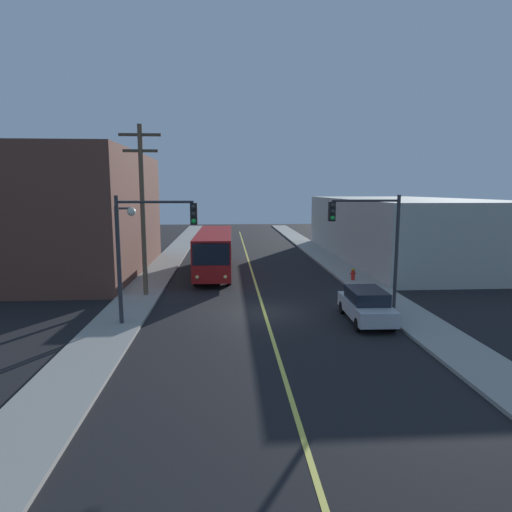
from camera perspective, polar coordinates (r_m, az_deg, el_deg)
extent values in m
plane|color=black|center=(23.22, 1.12, -7.39)|extent=(120.00, 120.00, 0.00)
cube|color=gray|center=(33.28, -12.95, -2.57)|extent=(2.50, 90.00, 0.15)
cube|color=gray|center=(34.11, 11.88, -2.26)|extent=(2.50, 90.00, 0.15)
cube|color=#D8CC4C|center=(37.84, -0.83, -1.12)|extent=(0.16, 60.00, 0.01)
cube|color=brown|center=(36.52, -22.36, 5.15)|extent=(10.00, 17.96, 9.21)
cube|color=black|center=(35.55, -14.49, 0.57)|extent=(0.06, 12.57, 1.30)
cube|color=black|center=(35.26, -14.68, 5.73)|extent=(0.06, 12.57, 1.30)
cube|color=#B2B2A8|center=(43.56, 18.40, 3.42)|extent=(12.00, 26.72, 5.59)
cube|color=black|center=(41.80, 10.73, 1.86)|extent=(0.06, 18.70, 1.30)
cube|color=maroon|center=(33.83, -5.41, 0.80)|extent=(2.68, 12.03, 2.75)
cube|color=black|center=(27.84, -5.89, 0.20)|extent=(2.35, 0.11, 1.40)
cube|color=black|center=(39.69, -5.10, 2.86)|extent=(2.30, 0.10, 1.10)
cube|color=black|center=(33.84, -7.55, 1.66)|extent=(0.17, 10.20, 1.10)
cube|color=black|center=(33.74, -3.29, 1.70)|extent=(0.17, 10.20, 1.10)
cube|color=orange|center=(27.77, -5.91, 1.43)|extent=(1.79, 0.08, 0.30)
sphere|color=#F9D872|center=(28.11, -7.67, -2.75)|extent=(0.24, 0.24, 0.24)
sphere|color=#F9D872|center=(28.02, -4.02, -2.73)|extent=(0.24, 0.24, 0.24)
cylinder|color=black|center=(29.98, -7.83, -2.82)|extent=(0.31, 1.00, 1.00)
cylinder|color=black|center=(29.88, -3.52, -2.80)|extent=(0.31, 1.00, 1.00)
cylinder|color=black|center=(37.54, -6.90, -0.50)|extent=(0.31, 1.00, 1.00)
cylinder|color=black|center=(37.46, -3.46, -0.47)|extent=(0.31, 1.00, 1.00)
cube|color=#B7B7BC|center=(22.21, 14.13, -6.61)|extent=(1.90, 4.44, 0.70)
cube|color=black|center=(22.05, 14.19, -4.98)|extent=(1.68, 2.50, 0.60)
cylinder|color=black|center=(20.70, 13.13, -8.70)|extent=(0.24, 0.65, 0.64)
cylinder|color=black|center=(21.18, 17.35, -8.48)|extent=(0.24, 0.65, 0.64)
cylinder|color=black|center=(23.49, 11.17, -6.56)|extent=(0.24, 0.65, 0.64)
cylinder|color=black|center=(23.91, 14.92, -6.42)|extent=(0.24, 0.65, 0.64)
cylinder|color=brown|center=(26.72, -14.51, 5.62)|extent=(0.28, 0.28, 9.97)
cube|color=#4C3D2D|center=(26.87, -14.88, 15.00)|extent=(2.40, 0.16, 0.16)
cube|color=#4C3D2D|center=(26.78, -14.80, 13.09)|extent=(2.00, 0.16, 0.16)
cylinder|color=#2D2D33|center=(21.30, -17.39, -0.57)|extent=(0.18, 0.18, 6.00)
cylinder|color=#2D2D33|center=(20.71, -12.99, 6.87)|extent=(3.50, 0.12, 0.12)
cube|color=black|center=(20.53, -8.09, 5.45)|extent=(0.32, 0.36, 1.00)
sphere|color=#2D2D2D|center=(20.33, -8.14, 6.32)|extent=(0.22, 0.22, 0.22)
sphere|color=#2D2D2D|center=(20.34, -8.12, 5.42)|extent=(0.22, 0.22, 0.22)
sphere|color=green|center=(20.36, -8.11, 4.52)|extent=(0.22, 0.22, 0.22)
cylinder|color=#2D2D33|center=(24.15, 17.80, 0.46)|extent=(0.18, 0.18, 6.00)
cylinder|color=#2D2D33|center=(23.35, 14.08, 7.00)|extent=(3.50, 0.12, 0.12)
cube|color=black|center=(22.89, 9.84, 5.73)|extent=(0.32, 0.36, 1.00)
sphere|color=#2D2D2D|center=(22.70, 9.97, 6.51)|extent=(0.22, 0.22, 0.22)
sphere|color=#2D2D2D|center=(22.71, 9.95, 5.70)|extent=(0.22, 0.22, 0.22)
sphere|color=green|center=(22.73, 9.93, 4.90)|extent=(0.22, 0.22, 0.22)
cylinder|color=#38383D|center=(21.63, -17.45, -1.11)|extent=(0.16, 0.16, 5.50)
cylinder|color=#38383D|center=(21.28, -16.85, 5.95)|extent=(0.70, 0.10, 0.10)
sphere|color=#EAE5C6|center=(21.21, -15.91, 5.58)|extent=(0.40, 0.40, 0.40)
cylinder|color=red|center=(31.41, 12.51, -2.42)|extent=(0.26, 0.26, 0.70)
sphere|color=gold|center=(31.34, 12.53, -1.76)|extent=(0.24, 0.24, 0.24)
cylinder|color=red|center=(31.35, 12.23, -2.25)|extent=(0.12, 0.10, 0.10)
cylinder|color=red|center=(31.44, 12.79, -2.24)|extent=(0.12, 0.10, 0.10)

